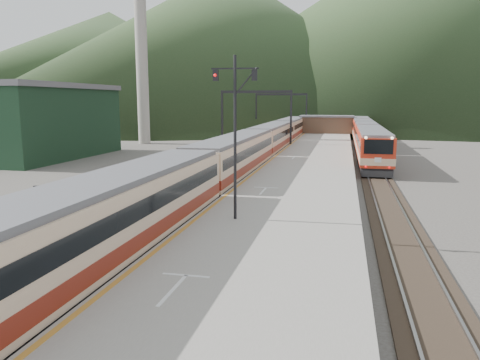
# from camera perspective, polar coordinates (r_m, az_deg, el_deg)

# --- Properties ---
(track_main) EXTENTS (2.60, 200.00, 0.23)m
(track_main) POSITION_cam_1_polar(r_m,az_deg,el_deg) (47.77, 1.99, 1.75)
(track_main) COLOR black
(track_main) RESTS_ON ground
(track_far) EXTENTS (2.60, 200.00, 0.23)m
(track_far) POSITION_cam_1_polar(r_m,az_deg,el_deg) (48.92, -3.78, 1.92)
(track_far) COLOR black
(track_far) RESTS_ON ground
(track_second) EXTENTS (2.60, 200.00, 0.23)m
(track_second) POSITION_cam_1_polar(r_m,az_deg,el_deg) (47.07, 15.89, 1.27)
(track_second) COLOR black
(track_second) RESTS_ON ground
(platform) EXTENTS (8.00, 100.00, 1.00)m
(platform) POSITION_cam_1_polar(r_m,az_deg,el_deg) (45.04, 8.54, 1.72)
(platform) COLOR gray
(platform) RESTS_ON ground
(gantry_near) EXTENTS (9.55, 0.25, 8.00)m
(gantry_near) POSITION_cam_1_polar(r_m,az_deg,el_deg) (62.60, 1.97, 8.68)
(gantry_near) COLOR black
(gantry_near) RESTS_ON ground
(gantry_far) EXTENTS (9.55, 0.25, 8.00)m
(gantry_far) POSITION_cam_1_polar(r_m,az_deg,el_deg) (87.29, 5.03, 8.91)
(gantry_far) COLOR black
(gantry_far) RESTS_ON ground
(warehouse) EXTENTS (14.50, 20.50, 8.60)m
(warehouse) POSITION_cam_1_polar(r_m,az_deg,el_deg) (60.85, -24.68, 6.59)
(warehouse) COLOR black
(warehouse) RESTS_ON ground
(smokestack) EXTENTS (1.80, 1.80, 30.00)m
(smokestack) POSITION_cam_1_polar(r_m,az_deg,el_deg) (75.54, -11.94, 15.79)
(smokestack) COLOR #9E998E
(smokestack) RESTS_ON ground
(station_shed) EXTENTS (9.40, 4.40, 3.10)m
(station_shed) POSITION_cam_1_polar(r_m,az_deg,el_deg) (84.67, 10.53, 6.72)
(station_shed) COLOR #503B2B
(station_shed) RESTS_ON platform
(hill_a) EXTENTS (180.00, 180.00, 60.00)m
(hill_a) POSITION_cam_1_polar(r_m,az_deg,el_deg) (203.81, -1.41, 16.20)
(hill_a) COLOR #2D4824
(hill_a) RESTS_ON ground
(hill_b) EXTENTS (220.00, 220.00, 75.00)m
(hill_b) POSITION_cam_1_polar(r_m,az_deg,el_deg) (239.49, 18.33, 16.55)
(hill_b) COLOR #2D4824
(hill_b) RESTS_ON ground
(hill_d) EXTENTS (200.00, 200.00, 55.00)m
(hill_d) POSITION_cam_1_polar(r_m,az_deg,el_deg) (278.86, -15.41, 13.57)
(hill_d) COLOR #2D4824
(hill_d) RESTS_ON ground
(main_train) EXTENTS (3.01, 82.49, 3.68)m
(main_train) POSITION_cam_1_polar(r_m,az_deg,el_deg) (48.36, 2.18, 4.23)
(main_train) COLOR #D7B38F
(main_train) RESTS_ON track_main
(second_train) EXTENTS (2.87, 58.95, 3.51)m
(second_train) POSITION_cam_1_polar(r_m,az_deg,el_deg) (70.09, 14.91, 5.51)
(second_train) COLOR red
(second_train) RESTS_ON track_second
(signal_mast) EXTENTS (2.20, 0.33, 7.66)m
(signal_mast) POSITION_cam_1_polar(r_m,az_deg,el_deg) (21.91, -0.61, 7.11)
(signal_mast) COLOR black
(signal_mast) RESTS_ON platform
(short_signal_a) EXTENTS (0.22, 0.16, 2.27)m
(short_signal_a) POSITION_cam_1_polar(r_m,az_deg,el_deg) (18.96, -23.76, -6.93)
(short_signal_a) COLOR black
(short_signal_a) RESTS_ON ground
(short_signal_b) EXTENTS (0.23, 0.17, 2.27)m
(short_signal_b) POSITION_cam_1_polar(r_m,az_deg,el_deg) (39.96, -4.53, 2.20)
(short_signal_b) COLOR black
(short_signal_b) RESTS_ON ground
(short_signal_c) EXTENTS (0.23, 0.17, 2.27)m
(short_signal_c) POSITION_cam_1_polar(r_m,az_deg,el_deg) (26.47, -23.52, -2.38)
(short_signal_c) COLOR black
(short_signal_c) RESTS_ON ground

